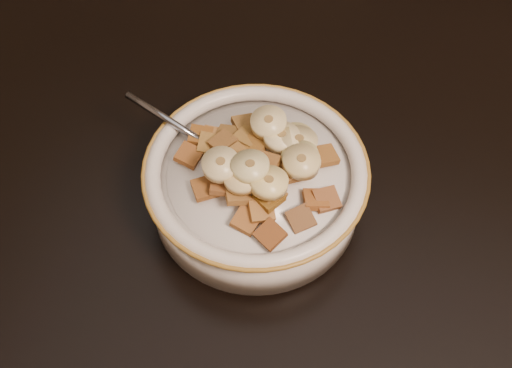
% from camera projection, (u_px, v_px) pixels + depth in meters
% --- Properties ---
extents(table, '(1.42, 0.93, 0.04)m').
position_uv_depth(table, '(358.00, 173.00, 0.63)').
color(table, black).
rests_on(table, floor).
extents(chair, '(0.55, 0.55, 1.01)m').
position_uv_depth(chair, '(496.00, 34.00, 1.07)').
color(chair, black).
rests_on(chair, floor).
extents(cereal_bowl, '(0.19, 0.19, 0.04)m').
position_uv_depth(cereal_bowl, '(256.00, 189.00, 0.57)').
color(cereal_bowl, beige).
rests_on(cereal_bowl, table).
extents(milk, '(0.15, 0.15, 0.00)m').
position_uv_depth(milk, '(256.00, 174.00, 0.55)').
color(milk, silver).
rests_on(milk, cereal_bowl).
extents(spoon, '(0.05, 0.05, 0.01)m').
position_uv_depth(spoon, '(227.00, 157.00, 0.56)').
color(spoon, gray).
rests_on(spoon, cereal_bowl).
extents(cereal_square_0, '(0.02, 0.02, 0.01)m').
position_uv_depth(cereal_square_0, '(223.00, 185.00, 0.53)').
color(cereal_square_0, brown).
rests_on(cereal_square_0, milk).
extents(cereal_square_1, '(0.03, 0.03, 0.01)m').
position_uv_depth(cereal_square_1, '(301.00, 219.00, 0.52)').
color(cereal_square_1, brown).
rests_on(cereal_square_1, milk).
extents(cereal_square_2, '(0.03, 0.03, 0.01)m').
position_uv_depth(cereal_square_2, '(327.00, 199.00, 0.53)').
color(cereal_square_2, brown).
rests_on(cereal_square_2, milk).
extents(cereal_square_3, '(0.03, 0.03, 0.01)m').
position_uv_depth(cereal_square_3, '(247.00, 138.00, 0.55)').
color(cereal_square_3, brown).
rests_on(cereal_square_3, milk).
extents(cereal_square_4, '(0.03, 0.03, 0.01)m').
position_uv_depth(cereal_square_4, '(325.00, 156.00, 0.55)').
color(cereal_square_4, brown).
rests_on(cereal_square_4, milk).
extents(cereal_square_5, '(0.02, 0.02, 0.01)m').
position_uv_depth(cereal_square_5, '(269.00, 138.00, 0.55)').
color(cereal_square_5, brown).
rests_on(cereal_square_5, milk).
extents(cereal_square_6, '(0.03, 0.03, 0.01)m').
position_uv_depth(cereal_square_6, '(261.00, 210.00, 0.52)').
color(cereal_square_6, olive).
rests_on(cereal_square_6, milk).
extents(cereal_square_7, '(0.03, 0.03, 0.01)m').
position_uv_depth(cereal_square_7, '(245.00, 124.00, 0.57)').
color(cereal_square_7, '#8E5E2B').
rests_on(cereal_square_7, milk).
extents(cereal_square_8, '(0.03, 0.03, 0.01)m').
position_uv_depth(cereal_square_8, '(205.00, 188.00, 0.53)').
color(cereal_square_8, '#975622').
rests_on(cereal_square_8, milk).
extents(cereal_square_9, '(0.03, 0.03, 0.01)m').
position_uv_depth(cereal_square_9, '(316.00, 200.00, 0.53)').
color(cereal_square_9, brown).
rests_on(cereal_square_9, milk).
extents(cereal_square_10, '(0.03, 0.03, 0.01)m').
position_uv_depth(cereal_square_10, '(257.00, 143.00, 0.55)').
color(cereal_square_10, brown).
rests_on(cereal_square_10, milk).
extents(cereal_square_11, '(0.02, 0.03, 0.01)m').
position_uv_depth(cereal_square_11, '(266.00, 164.00, 0.53)').
color(cereal_square_11, brown).
rests_on(cereal_square_11, milk).
extents(cereal_square_12, '(0.03, 0.03, 0.01)m').
position_uv_depth(cereal_square_12, '(271.00, 192.00, 0.52)').
color(cereal_square_12, brown).
rests_on(cereal_square_12, milk).
extents(cereal_square_13, '(0.03, 0.02, 0.01)m').
position_uv_depth(cereal_square_13, '(246.00, 220.00, 0.52)').
color(cereal_square_13, '#97581E').
rests_on(cereal_square_13, milk).
extents(cereal_square_14, '(0.03, 0.03, 0.01)m').
position_uv_depth(cereal_square_14, '(238.00, 194.00, 0.52)').
color(cereal_square_14, olive).
rests_on(cereal_square_14, milk).
extents(cereal_square_15, '(0.03, 0.03, 0.01)m').
position_uv_depth(cereal_square_15, '(248.00, 173.00, 0.53)').
color(cereal_square_15, brown).
rests_on(cereal_square_15, milk).
extents(cereal_square_16, '(0.02, 0.02, 0.01)m').
position_uv_depth(cereal_square_16, '(227.00, 135.00, 0.56)').
color(cereal_square_16, brown).
rests_on(cereal_square_16, milk).
extents(cereal_square_17, '(0.03, 0.03, 0.01)m').
position_uv_depth(cereal_square_17, '(273.00, 129.00, 0.57)').
color(cereal_square_17, olive).
rests_on(cereal_square_17, milk).
extents(cereal_square_18, '(0.03, 0.03, 0.01)m').
position_uv_depth(cereal_square_18, '(270.00, 234.00, 0.51)').
color(cereal_square_18, brown).
rests_on(cereal_square_18, milk).
extents(cereal_square_19, '(0.02, 0.02, 0.01)m').
position_uv_depth(cereal_square_19, '(210.00, 144.00, 0.56)').
color(cereal_square_19, olive).
rests_on(cereal_square_19, milk).
extents(cereal_square_20, '(0.03, 0.03, 0.01)m').
position_uv_depth(cereal_square_20, '(284.00, 138.00, 0.56)').
color(cereal_square_20, brown).
rests_on(cereal_square_20, milk).
extents(cereal_square_21, '(0.02, 0.02, 0.01)m').
position_uv_depth(cereal_square_21, '(189.00, 155.00, 0.55)').
color(cereal_square_21, brown).
rests_on(cereal_square_21, milk).
extents(cereal_square_22, '(0.02, 0.02, 0.01)m').
position_uv_depth(cereal_square_22, '(201.00, 136.00, 0.56)').
color(cereal_square_22, brown).
rests_on(cereal_square_22, milk).
extents(cereal_square_23, '(0.02, 0.02, 0.01)m').
position_uv_depth(cereal_square_23, '(238.00, 174.00, 0.53)').
color(cereal_square_23, '#9A5825').
rests_on(cereal_square_23, milk).
extents(cereal_square_24, '(0.02, 0.02, 0.01)m').
position_uv_depth(cereal_square_24, '(213.00, 137.00, 0.56)').
color(cereal_square_24, olive).
rests_on(cereal_square_24, milk).
extents(cereal_square_25, '(0.03, 0.03, 0.01)m').
position_uv_depth(cereal_square_25, '(294.00, 170.00, 0.53)').
color(cereal_square_25, brown).
rests_on(cereal_square_25, milk).
extents(cereal_square_26, '(0.03, 0.03, 0.01)m').
position_uv_depth(cereal_square_26, '(269.00, 198.00, 0.52)').
color(cereal_square_26, '#8B5E1B').
rests_on(cereal_square_26, milk).
extents(cereal_square_27, '(0.03, 0.03, 0.01)m').
position_uv_depth(cereal_square_27, '(237.00, 156.00, 0.53)').
color(cereal_square_27, '#9D692C').
rests_on(cereal_square_27, milk).
extents(cereal_square_28, '(0.03, 0.03, 0.01)m').
position_uv_depth(cereal_square_28, '(223.00, 142.00, 0.55)').
color(cereal_square_28, brown).
rests_on(cereal_square_28, milk).
extents(banana_slice_0, '(0.04, 0.04, 0.01)m').
position_uv_depth(banana_slice_0, '(297.00, 140.00, 0.54)').
color(banana_slice_0, '#ECE190').
rests_on(banana_slice_0, milk).
extents(banana_slice_1, '(0.04, 0.04, 0.02)m').
position_uv_depth(banana_slice_1, '(300.00, 158.00, 0.53)').
color(banana_slice_1, '#DECB70').
rests_on(banana_slice_1, milk).
extents(banana_slice_2, '(0.04, 0.04, 0.01)m').
position_uv_depth(banana_slice_2, '(269.00, 123.00, 0.55)').
color(banana_slice_2, '#F3E094').
rests_on(banana_slice_2, milk).
extents(banana_slice_3, '(0.04, 0.04, 0.01)m').
position_uv_depth(banana_slice_3, '(281.00, 137.00, 0.54)').
color(banana_slice_3, beige).
rests_on(banana_slice_3, milk).
extents(banana_slice_4, '(0.04, 0.04, 0.02)m').
position_uv_depth(banana_slice_4, '(299.00, 141.00, 0.54)').
color(banana_slice_4, '#ECD58A').
rests_on(banana_slice_4, milk).
extents(banana_slice_5, '(0.04, 0.04, 0.01)m').
position_uv_depth(banana_slice_5, '(221.00, 165.00, 0.52)').
color(banana_slice_5, '#CDB884').
rests_on(banana_slice_5, milk).
extents(banana_slice_6, '(0.04, 0.04, 0.01)m').
position_uv_depth(banana_slice_6, '(242.00, 176.00, 0.52)').
color(banana_slice_6, '#E5C580').
rests_on(banana_slice_6, milk).
extents(banana_slice_7, '(0.04, 0.04, 0.01)m').
position_uv_depth(banana_slice_7, '(250.00, 167.00, 0.51)').
color(banana_slice_7, '#FBF1A1').
rests_on(banana_slice_7, milk).
extents(banana_slice_8, '(0.04, 0.04, 0.01)m').
position_uv_depth(banana_slice_8, '(301.00, 162.00, 0.52)').
color(banana_slice_8, '#D1B875').
rests_on(banana_slice_8, milk).
extents(banana_slice_9, '(0.04, 0.04, 0.01)m').
position_uv_depth(banana_slice_9, '(302.00, 163.00, 0.53)').
color(banana_slice_9, '#F8E7A2').
rests_on(banana_slice_9, milk).
extents(banana_slice_10, '(0.04, 0.04, 0.02)m').
position_uv_depth(banana_slice_10, '(269.00, 183.00, 0.51)').
color(banana_slice_10, '#FFDA7F').
rests_on(banana_slice_10, milk).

